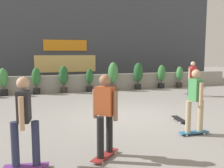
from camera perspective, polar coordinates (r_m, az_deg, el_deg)
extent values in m
plane|color=gray|center=(8.65, 3.01, -7.10)|extent=(48.00, 48.00, 0.00)
cube|color=gray|center=(14.26, -5.43, 0.32)|extent=(18.00, 0.40, 0.90)
cube|color=#424751|center=(18.13, -8.23, 10.57)|extent=(20.00, 2.00, 6.50)
cube|color=orange|center=(16.95, -10.45, 8.58)|extent=(2.80, 0.08, 0.70)
cube|color=#F2CC72|center=(16.97, -10.36, 4.53)|extent=(4.00, 0.06, 1.10)
cylinder|color=black|center=(13.62, -23.16, -1.81)|extent=(0.36, 0.36, 0.30)
cylinder|color=brown|center=(13.59, -23.21, -0.87)|extent=(0.06, 0.06, 0.15)
ellipsoid|color=#428C47|center=(13.53, -23.32, 1.37)|extent=(0.45, 0.45, 0.92)
cylinder|color=black|center=(13.55, -16.61, -1.58)|extent=(0.36, 0.36, 0.30)
cylinder|color=brown|center=(13.52, -16.64, -0.63)|extent=(0.06, 0.06, 0.15)
ellipsoid|color=#2D6B33|center=(13.46, -16.72, 1.61)|extent=(0.45, 0.45, 0.91)
cylinder|color=#2D2823|center=(13.63, -10.77, -1.35)|extent=(0.36, 0.36, 0.30)
cylinder|color=brown|center=(13.60, -10.80, -0.42)|extent=(0.06, 0.06, 0.15)
ellipsoid|color=#235B2D|center=(13.54, -10.85, 1.98)|extent=(0.49, 0.49, 0.99)
cylinder|color=black|center=(13.86, -5.04, -1.12)|extent=(0.36, 0.36, 0.30)
cylinder|color=brown|center=(13.83, -5.05, -0.20)|extent=(0.06, 0.06, 0.15)
ellipsoid|color=#235B2D|center=(13.78, -5.08, 1.79)|extent=(0.40, 0.40, 0.81)
cylinder|color=brown|center=(14.21, 0.26, -0.89)|extent=(0.36, 0.36, 0.30)
cylinder|color=brown|center=(14.18, 0.26, 0.01)|extent=(0.06, 0.06, 0.15)
ellipsoid|color=#428C47|center=(14.11, 0.26, 2.61)|extent=(0.56, 0.56, 1.14)
cylinder|color=black|center=(14.74, 5.89, -0.64)|extent=(0.36, 0.36, 0.30)
cylinder|color=brown|center=(14.71, 5.90, 0.23)|extent=(0.06, 0.06, 0.15)
ellipsoid|color=#235B2D|center=(14.65, 5.93, 2.64)|extent=(0.54, 0.54, 1.10)
cylinder|color=black|center=(15.39, 11.04, -0.41)|extent=(0.36, 0.36, 0.30)
cylinder|color=brown|center=(15.36, 11.06, 0.42)|extent=(0.06, 0.06, 0.15)
ellipsoid|color=#387F3D|center=(15.31, 11.11, 2.46)|extent=(0.46, 0.46, 0.94)
cylinder|color=#2D2823|center=(16.01, 14.91, -0.23)|extent=(0.36, 0.36, 0.30)
cylinder|color=brown|center=(15.99, 14.94, 0.57)|extent=(0.06, 0.06, 0.15)
ellipsoid|color=#428C47|center=(15.94, 14.99, 2.33)|extent=(0.41, 0.41, 0.84)
cube|color=maroon|center=(5.29, -1.57, -15.69)|extent=(0.71, 0.70, 0.02)
cylinder|color=silver|center=(5.55, -0.93, -14.99)|extent=(0.06, 0.06, 0.06)
cylinder|color=silver|center=(5.48, 0.58, -15.29)|extent=(0.06, 0.06, 0.06)
cylinder|color=silver|center=(5.14, -3.88, -16.88)|extent=(0.06, 0.06, 0.06)
cylinder|color=silver|center=(5.07, -2.27, -17.25)|extent=(0.06, 0.06, 0.06)
cylinder|color=black|center=(5.30, -0.60, -10.83)|extent=(0.14, 0.14, 0.82)
cylinder|color=black|center=(5.00, -2.63, -11.94)|extent=(0.14, 0.14, 0.82)
cube|color=#B24C26|center=(4.97, -1.61, -3.81)|extent=(0.39, 0.40, 0.56)
sphere|color=#9E7051|center=(4.91, -1.63, 0.90)|extent=(0.22, 0.22, 0.22)
cylinder|color=#9E7051|center=(5.11, -3.90, -4.45)|extent=(0.09, 0.09, 0.58)
cylinder|color=#9E7051|center=(4.88, 0.80, -4.98)|extent=(0.09, 0.09, 0.58)
cube|color=#72338C|center=(13.02, 17.54, -2.33)|extent=(0.41, 0.82, 0.02)
cylinder|color=silver|center=(13.13, 16.44, -2.38)|extent=(0.04, 0.06, 0.06)
cylinder|color=silver|center=(13.25, 16.89, -2.31)|extent=(0.04, 0.06, 0.06)
cylinder|color=silver|center=(12.80, 18.21, -2.68)|extent=(0.04, 0.06, 0.06)
cylinder|color=silver|center=(12.92, 18.65, -2.61)|extent=(0.04, 0.06, 0.06)
cylinder|color=black|center=(13.07, 17.00, -0.41)|extent=(0.14, 0.14, 0.82)
cylinder|color=black|center=(12.84, 18.23, -0.58)|extent=(0.14, 0.14, 0.82)
cube|color=red|center=(12.89, 17.73, 2.55)|extent=(0.40, 0.29, 0.56)
sphere|color=beige|center=(12.86, 17.79, 4.37)|extent=(0.22, 0.22, 0.22)
cylinder|color=beige|center=(12.71, 17.04, 2.15)|extent=(0.09, 0.09, 0.58)
cylinder|color=beige|center=(13.08, 18.37, 2.23)|extent=(0.09, 0.09, 0.58)
cube|color=#72338C|center=(5.08, -18.72, -17.09)|extent=(0.82, 0.32, 0.02)
cylinder|color=silver|center=(5.13, -15.55, -17.18)|extent=(0.06, 0.04, 0.06)
cylinder|color=silver|center=(5.22, -21.49, -17.00)|extent=(0.06, 0.04, 0.06)
cylinder|color=#282D4C|center=(4.90, -16.79, -12.65)|extent=(0.14, 0.14, 0.82)
cylinder|color=#282D4C|center=(4.96, -21.01, -12.57)|extent=(0.14, 0.14, 0.82)
cube|color=#262628|center=(4.74, -19.25, -4.73)|extent=(0.25, 0.39, 0.56)
sphere|color=tan|center=(4.68, -19.45, 0.19)|extent=(0.22, 0.22, 0.22)
cylinder|color=tan|center=(4.99, -18.73, -5.09)|extent=(0.09, 0.09, 0.58)
cylinder|color=tan|center=(4.53, -19.74, -6.32)|extent=(0.09, 0.09, 0.58)
cube|color=#266699|center=(7.01, 17.94, -10.27)|extent=(0.80, 0.22, 0.02)
cylinder|color=silver|center=(6.82, 16.46, -11.04)|extent=(0.06, 0.03, 0.06)
cylinder|color=silver|center=(6.95, 15.75, -10.68)|extent=(0.06, 0.03, 0.06)
cylinder|color=silver|center=(7.10, 20.07, -10.45)|extent=(0.06, 0.03, 0.06)
cylinder|color=silver|center=(7.23, 19.31, -10.12)|extent=(0.06, 0.03, 0.06)
cylinder|color=tan|center=(6.80, 16.81, -7.09)|extent=(0.14, 0.14, 0.82)
cylinder|color=tan|center=(7.00, 19.31, -6.79)|extent=(0.14, 0.14, 0.82)
cube|color=#3F8C4C|center=(6.77, 18.30, -1.26)|extent=(0.21, 0.37, 0.56)
sphere|color=tan|center=(6.73, 18.43, 2.20)|extent=(0.22, 0.22, 0.22)
cylinder|color=tan|center=(6.59, 19.42, -2.22)|extent=(0.09, 0.09, 0.58)
cylinder|color=tan|center=(6.97, 17.19, -1.65)|extent=(0.09, 0.09, 0.58)
cube|color=black|center=(8.21, 14.90, -7.62)|extent=(0.31, 0.82, 0.02)
cylinder|color=silver|center=(8.03, 16.18, -8.28)|extent=(0.04, 0.06, 0.06)
cylinder|color=silver|center=(7.96, 15.13, -8.37)|extent=(0.04, 0.06, 0.06)
cylinder|color=silver|center=(8.49, 14.66, -7.40)|extent=(0.04, 0.06, 0.06)
cylinder|color=silver|center=(8.42, 13.66, -7.48)|extent=(0.04, 0.06, 0.06)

